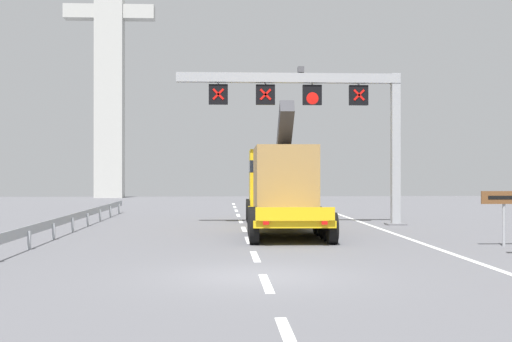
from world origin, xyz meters
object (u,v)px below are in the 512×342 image
Objects in this scene: tourist_info_sign_brown at (504,204)px; bridge_pylon_distant at (110,44)px; heavy_haul_truck_yellow at (280,184)px; overhead_lane_gantry at (321,104)px.

tourist_info_sign_brown is 0.06× the size of bridge_pylon_distant.
bridge_pylon_distant is (-20.72, 46.73, 14.02)m from tourist_info_sign_brown.
bridge_pylon_distant is (-13.89, 38.30, 13.46)m from heavy_haul_truck_yellow.
bridge_pylon_distant reaches higher than overhead_lane_gantry.
heavy_haul_truck_yellow reaches higher than tourist_info_sign_brown.
heavy_haul_truck_yellow is at bearing -70.06° from bridge_pylon_distant.
bridge_pylon_distant is at bearing 113.91° from tourist_info_sign_brown.
heavy_haul_truck_yellow is 7.59× the size of tourist_info_sign_brown.
heavy_haul_truck_yellow is 0.47× the size of bridge_pylon_distant.
tourist_info_sign_brown is at bearing -63.38° from overhead_lane_gantry.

